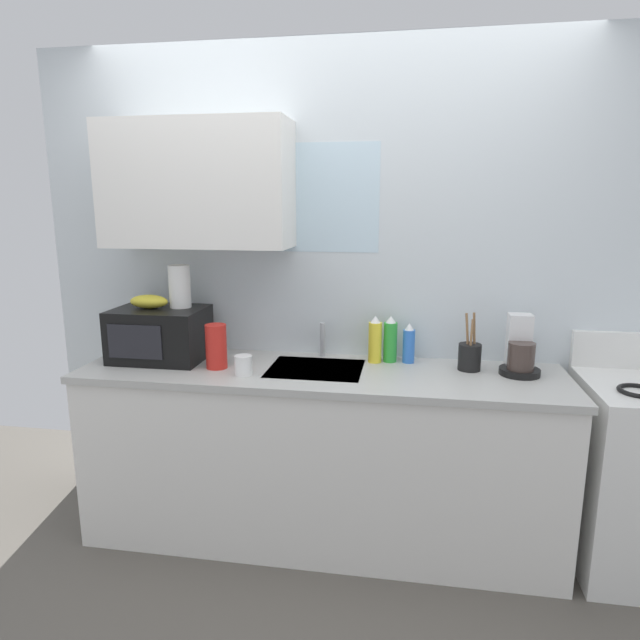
{
  "coord_description": "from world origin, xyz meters",
  "views": [
    {
      "loc": [
        0.42,
        -2.54,
        1.7
      ],
      "look_at": [
        0.0,
        0.0,
        1.15
      ],
      "focal_mm": 30.78,
      "sensor_mm": 36.0,
      "label": 1
    }
  ],
  "objects": [
    {
      "name": "mug_white",
      "position": [
        -0.35,
        -0.14,
        0.95
      ],
      "size": [
        0.08,
        0.08,
        0.09
      ],
      "primitive_type": "cylinder",
      "color": "white",
      "rests_on": "counter_unit"
    },
    {
      "name": "dish_soap_bottle_green",
      "position": [
        0.33,
        0.2,
        1.01
      ],
      "size": [
        0.07,
        0.07,
        0.24
      ],
      "color": "green",
      "rests_on": "counter_unit"
    },
    {
      "name": "dish_soap_bottle_blue",
      "position": [
        0.43,
        0.2,
        1.0
      ],
      "size": [
        0.06,
        0.06,
        0.21
      ],
      "color": "blue",
      "rests_on": "counter_unit"
    },
    {
      "name": "coffee_maker",
      "position": [
        0.95,
        0.11,
        1.0
      ],
      "size": [
        0.19,
        0.21,
        0.28
      ],
      "color": "black",
      "rests_on": "counter_unit"
    },
    {
      "name": "utensil_crock",
      "position": [
        0.72,
        0.12,
        0.97
      ],
      "size": [
        0.11,
        0.11,
        0.29
      ],
      "color": "black",
      "rests_on": "counter_unit"
    },
    {
      "name": "paper_towel_roll",
      "position": [
        -0.75,
        0.1,
        1.28
      ],
      "size": [
        0.11,
        0.11,
        0.22
      ],
      "primitive_type": "cylinder",
      "color": "white",
      "rests_on": "microwave"
    },
    {
      "name": "microwave",
      "position": [
        -0.85,
        0.05,
        1.04
      ],
      "size": [
        0.46,
        0.35,
        0.27
      ],
      "color": "black",
      "rests_on": "counter_unit"
    },
    {
      "name": "counter_unit",
      "position": [
        -0.0,
        0.0,
        0.46
      ],
      "size": [
        2.37,
        0.63,
        0.9
      ],
      "color": "white",
      "rests_on": "ground"
    },
    {
      "name": "kitchen_wall_assembly",
      "position": [
        -0.12,
        0.31,
        1.36
      ],
      "size": [
        3.14,
        0.42,
        2.5
      ],
      "color": "silver",
      "rests_on": "ground"
    },
    {
      "name": "sink_faucet",
      "position": [
        -0.03,
        0.24,
        0.99
      ],
      "size": [
        0.03,
        0.03,
        0.18
      ],
      "primitive_type": "cylinder",
      "color": "#B2B5BA",
      "rests_on": "counter_unit"
    },
    {
      "name": "dish_soap_bottle_yellow",
      "position": [
        0.25,
        0.18,
        1.01
      ],
      "size": [
        0.07,
        0.07,
        0.24
      ],
      "color": "yellow",
      "rests_on": "counter_unit"
    },
    {
      "name": "banana_bunch",
      "position": [
        -0.9,
        0.05,
        1.2
      ],
      "size": [
        0.2,
        0.11,
        0.07
      ],
      "primitive_type": "ellipsoid",
      "color": "gold",
      "rests_on": "microwave"
    },
    {
      "name": "cereal_canister",
      "position": [
        -0.51,
        -0.05,
        1.01
      ],
      "size": [
        0.1,
        0.1,
        0.22
      ],
      "primitive_type": "cylinder",
      "color": "red",
      "rests_on": "counter_unit"
    }
  ]
}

